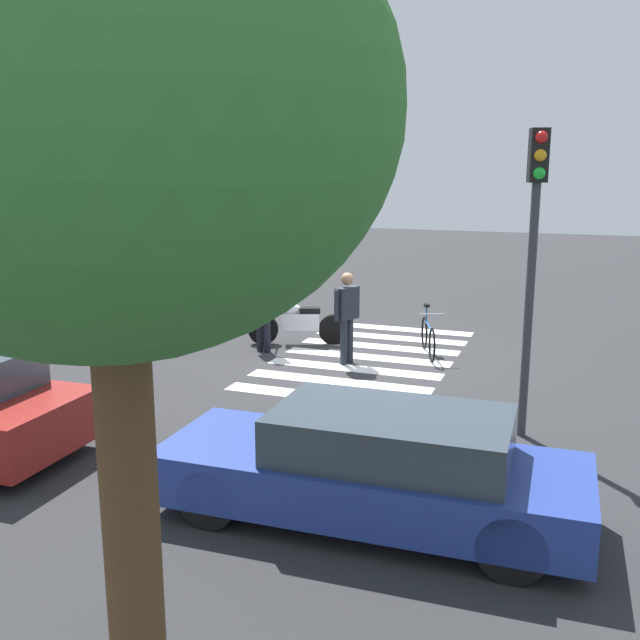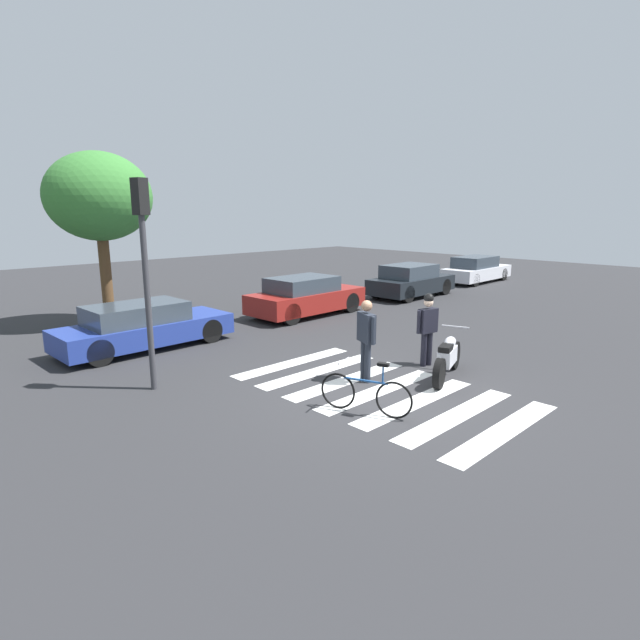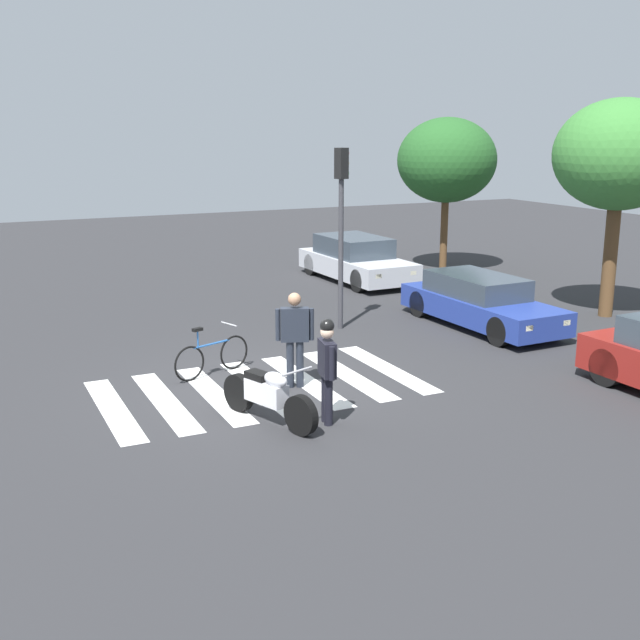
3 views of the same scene
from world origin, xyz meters
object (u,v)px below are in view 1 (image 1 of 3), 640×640
Objects in this scene: officer_by_motorcycle at (263,304)px; car_blue_hatchback at (375,467)px; officer_on_foot at (347,311)px; traffic_light_pole at (534,235)px; leaning_bicycle at (428,337)px; police_motorcycle at (299,323)px.

officer_by_motorcycle reaches higher than car_blue_hatchback.
officer_on_foot is 6.30m from car_blue_hatchback.
traffic_light_pole reaches higher than car_blue_hatchback.
car_blue_hatchback is at bearing 97.27° from leaning_bicycle.
officer_by_motorcycle is at bearing 15.42° from leaning_bicycle.
car_blue_hatchback reaches higher than leaning_bicycle.
police_motorcycle is 0.49× the size of traffic_light_pole.
police_motorcycle is 1.24× the size of leaning_bicycle.
traffic_light_pole reaches higher than officer_by_motorcycle.
leaning_bicycle is at bearing -139.17° from officer_on_foot.
police_motorcycle is 0.45× the size of car_blue_hatchback.
officer_by_motorcycle is (1.90, -0.27, -0.03)m from officer_on_foot.
officer_by_motorcycle is at bearing -55.98° from car_blue_hatchback.
leaning_bicycle is 0.96× the size of officer_by_motorcycle.
traffic_light_pole is (-5.43, 3.03, 1.84)m from officer_by_motorcycle.
officer_by_motorcycle is (3.25, 0.90, 0.62)m from leaning_bicycle.
car_blue_hatchback is 1.08× the size of traffic_light_pole.
police_motorcycle is 6.75m from traffic_light_pole.
traffic_light_pole is (-3.53, 2.76, 1.82)m from officer_on_foot.
leaning_bicycle is 0.94× the size of officer_on_foot.
traffic_light_pole is at bearing 142.12° from police_motorcycle.
officer_by_motorcycle is (0.44, 0.85, 0.54)m from police_motorcycle.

